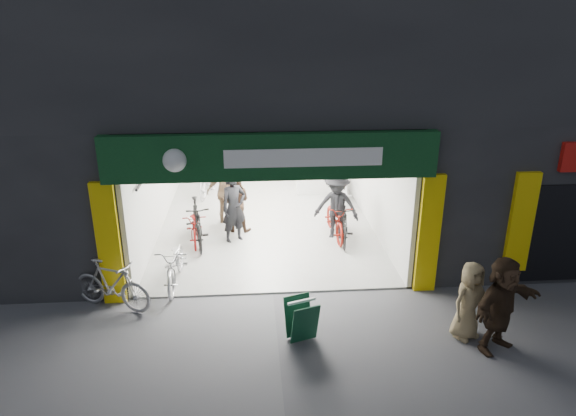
{
  "coord_description": "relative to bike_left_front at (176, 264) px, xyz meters",
  "views": [
    {
      "loc": [
        -0.42,
        -9.55,
        5.58
      ],
      "look_at": [
        0.44,
        1.5,
        1.38
      ],
      "focal_mm": 32.0,
      "sensor_mm": 36.0,
      "label": 1
    }
  ],
  "objects": [
    {
      "name": "bike_left_midfront",
      "position": [
        0.28,
        2.07,
        0.1
      ],
      "size": [
        0.9,
        2.04,
        1.18
      ],
      "primitive_type": "imported",
      "rotation": [
        0.0,
        0.0,
        0.18
      ],
      "color": "black",
      "rests_on": "ground"
    },
    {
      "name": "bike_right_mid",
      "position": [
        3.88,
        2.29,
        -0.0
      ],
      "size": [
        0.75,
        1.9,
        0.98
      ],
      "primitive_type": "imported",
      "rotation": [
        0.0,
        0.0,
        0.05
      ],
      "color": "maroon",
      "rests_on": "ground"
    },
    {
      "name": "bike_left_front",
      "position": [
        0.0,
        0.0,
        0.0
      ],
      "size": [
        0.69,
        1.9,
        0.99
      ],
      "primitive_type": "imported",
      "rotation": [
        0.0,
        0.0,
        -0.02
      ],
      "color": "silver",
      "rests_on": "ground"
    },
    {
      "name": "ground",
      "position": [
        2.08,
        -0.6,
        -0.5
      ],
      "size": [
        60.0,
        60.0,
        0.0
      ],
      "primitive_type": "plane",
      "color": "#56565B",
      "rests_on": "ground"
    },
    {
      "name": "sandwich_board",
      "position": [
        2.52,
        -2.25,
        -0.06
      ],
      "size": [
        0.64,
        0.65,
        0.79
      ],
      "rotation": [
        0.0,
        0.0,
        0.32
      ],
      "color": "#0F3E26",
      "rests_on": "ground"
    },
    {
      "name": "customer_b",
      "position": [
        1.25,
        2.86,
        0.35
      ],
      "size": [
        0.91,
        0.76,
        1.68
      ],
      "primitive_type": "imported",
      "rotation": [
        0.0,
        0.0,
        2.99
      ],
      "color": "#332117",
      "rests_on": "ground"
    },
    {
      "name": "pedestrian_near",
      "position": [
        5.53,
        -2.39,
        0.25
      ],
      "size": [
        0.87,
        0.76,
        1.5
      ],
      "primitive_type": "imported",
      "rotation": [
        0.0,
        0.0,
        0.47
      ],
      "color": "#988258",
      "rests_on": "ground"
    },
    {
      "name": "customer_c",
      "position": [
        3.88,
        2.18,
        0.41
      ],
      "size": [
        1.32,
        1.02,
        1.8
      ],
      "primitive_type": "imported",
      "rotation": [
        0.0,
        0.0,
        -0.34
      ],
      "color": "black",
      "rests_on": "ground"
    },
    {
      "name": "building",
      "position": [
        2.99,
        4.39,
        3.82
      ],
      "size": [
        17.0,
        10.27,
        8.0
      ],
      "color": "#232326",
      "rests_on": "ground"
    },
    {
      "name": "bike_right_front",
      "position": [
        4.05,
        1.97,
        0.05
      ],
      "size": [
        0.76,
        1.87,
        1.09
      ],
      "primitive_type": "imported",
      "rotation": [
        0.0,
        0.0,
        -0.14
      ],
      "color": "black",
      "rests_on": "ground"
    },
    {
      "name": "bike_right_back",
      "position": [
        4.58,
        4.86,
        0.08
      ],
      "size": [
        0.74,
        1.97,
        1.16
      ],
      "primitive_type": "imported",
      "rotation": [
        0.0,
        0.0,
        -0.1
      ],
      "color": "silver",
      "rests_on": "ground"
    },
    {
      "name": "customer_a",
      "position": [
        1.23,
        2.17,
        0.44
      ],
      "size": [
        0.82,
        0.74,
        1.88
      ],
      "primitive_type": "imported",
      "rotation": [
        0.0,
        0.0,
        0.54
      ],
      "color": "black",
      "rests_on": "ground"
    },
    {
      "name": "pedestrian_far",
      "position": [
        5.92,
        -2.79,
        0.39
      ],
      "size": [
        1.69,
        1.26,
        1.78
      ],
      "primitive_type": "imported",
      "rotation": [
        0.0,
        0.0,
        0.51
      ],
      "color": "#312216",
      "rests_on": "ground"
    },
    {
      "name": "parked_bike",
      "position": [
        -1.15,
        -0.9,
        0.04
      ],
      "size": [
        1.82,
        1.17,
        1.06
      ],
      "primitive_type": "imported",
      "rotation": [
        0.0,
        0.0,
        1.16
      ],
      "color": "#A5A4A9",
      "rests_on": "ground"
    },
    {
      "name": "customer_d",
      "position": [
        0.99,
        3.43,
        0.44
      ],
      "size": [
        1.14,
        0.58,
        1.87
      ],
      "primitive_type": "imported",
      "rotation": [
        0.0,
        0.0,
        3.03
      ],
      "color": "#957756",
      "rests_on": "ground"
    },
    {
      "name": "bike_left_back",
      "position": [
        0.28,
        5.88,
        0.07
      ],
      "size": [
        0.9,
        1.94,
        1.12
      ],
      "primitive_type": "imported",
      "rotation": [
        0.0,
        0.0,
        -0.2
      ],
      "color": "#B3B3B8",
      "rests_on": "ground"
    },
    {
      "name": "bike_left_midback",
      "position": [
        0.2,
        2.24,
        -0.06
      ],
      "size": [
        0.76,
        1.71,
        0.87
      ],
      "primitive_type": "imported",
      "rotation": [
        0.0,
        0.0,
        0.11
      ],
      "color": "maroon",
      "rests_on": "ground"
    }
  ]
}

